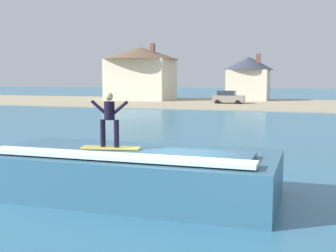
{
  "coord_description": "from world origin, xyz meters",
  "views": [
    {
      "loc": [
        3.67,
        -12.29,
        3.74
      ],
      "look_at": [
        -1.65,
        4.08,
        1.81
      ],
      "focal_mm": 47.15,
      "sensor_mm": 36.0,
      "label": 1
    }
  ],
  "objects": [
    {
      "name": "wave_crest",
      "position": [
        -1.65,
        0.36,
        0.72
      ],
      "size": [
        9.05,
        4.19,
        1.53
      ],
      "color": "#346682",
      "rests_on": "ground_plane"
    },
    {
      "name": "car_near_shore",
      "position": [
        -7.0,
        47.0,
        0.95
      ],
      "size": [
        4.19,
        2.26,
        1.86
      ],
      "color": "gray",
      "rests_on": "ground_plane"
    },
    {
      "name": "surfboard",
      "position": [
        -2.15,
        -0.09,
        1.56
      ],
      "size": [
        1.85,
        0.79,
        0.06
      ],
      "color": "#EAD159",
      "rests_on": "wave_crest"
    },
    {
      "name": "shoreline_bank",
      "position": [
        0.0,
        47.94,
        0.07
      ],
      "size": [
        120.0,
        24.32,
        0.14
      ],
      "color": "tan",
      "rests_on": "ground_plane"
    },
    {
      "name": "house_small_cottage",
      "position": [
        -5.63,
        56.68,
        3.76
      ],
      "size": [
        7.59,
        7.59,
        7.18
      ],
      "color": "beige",
      "rests_on": "ground_plane"
    },
    {
      "name": "surfer",
      "position": [
        -2.17,
        -0.12,
        2.53
      ],
      "size": [
        1.24,
        0.32,
        1.67
      ],
      "color": "black",
      "rests_on": "surfboard"
    },
    {
      "name": "house_with_chimney",
      "position": [
        -21.9,
        52.64,
        4.72
      ],
      "size": [
        11.89,
        11.89,
        8.75
      ],
      "color": "beige",
      "rests_on": "ground_plane"
    },
    {
      "name": "ground_plane",
      "position": [
        0.0,
        0.0,
        0.0
      ],
      "size": [
        260.0,
        260.0,
        0.0
      ],
      "primitive_type": "plane",
      "color": "teal"
    }
  ]
}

